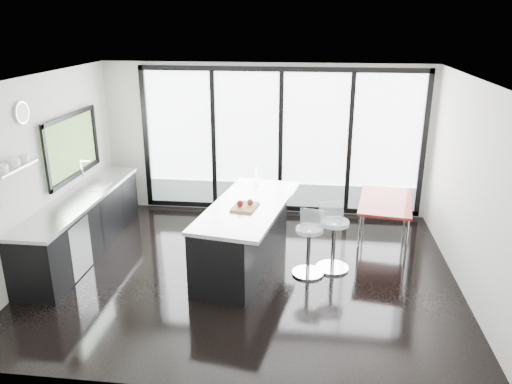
# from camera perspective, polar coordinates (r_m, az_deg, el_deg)

# --- Properties ---
(floor) EXTENTS (6.00, 5.00, 0.00)m
(floor) POSITION_cam_1_polar(r_m,az_deg,el_deg) (7.44, -1.05, -9.12)
(floor) COLOR black
(floor) RESTS_ON ground
(ceiling) EXTENTS (6.00, 5.00, 0.00)m
(ceiling) POSITION_cam_1_polar(r_m,az_deg,el_deg) (6.59, -1.20, 12.83)
(ceiling) COLOR white
(ceiling) RESTS_ON wall_back
(wall_back) EXTENTS (6.00, 0.09, 2.80)m
(wall_back) POSITION_cam_1_polar(r_m,az_deg,el_deg) (9.25, 2.65, 5.08)
(wall_back) COLOR beige
(wall_back) RESTS_ON ground
(wall_front) EXTENTS (6.00, 0.00, 2.80)m
(wall_front) POSITION_cam_1_polar(r_m,az_deg,el_deg) (4.61, -5.42, -8.48)
(wall_front) COLOR beige
(wall_front) RESTS_ON ground
(wall_left) EXTENTS (0.26, 5.00, 2.80)m
(wall_left) POSITION_cam_1_polar(r_m,az_deg,el_deg) (8.04, -22.39, 3.56)
(wall_left) COLOR beige
(wall_left) RESTS_ON ground
(wall_right) EXTENTS (0.00, 5.00, 2.80)m
(wall_right) POSITION_cam_1_polar(r_m,az_deg,el_deg) (7.14, 23.47, 0.19)
(wall_right) COLOR beige
(wall_right) RESTS_ON ground
(counter_cabinets) EXTENTS (0.69, 3.24, 1.36)m
(counter_cabinets) POSITION_cam_1_polar(r_m,az_deg,el_deg) (8.35, -19.22, -3.48)
(counter_cabinets) COLOR black
(counter_cabinets) RESTS_ON floor
(island) EXTENTS (1.40, 2.54, 1.28)m
(island) POSITION_cam_1_polar(r_m,az_deg,el_deg) (7.46, -1.46, -4.78)
(island) COLOR black
(island) RESTS_ON floor
(bar_stool_near) EXTENTS (0.56, 0.56, 0.74)m
(bar_stool_near) POSITION_cam_1_polar(r_m,az_deg,el_deg) (7.26, 6.03, -6.74)
(bar_stool_near) COLOR silver
(bar_stool_near) RESTS_ON floor
(bar_stool_far) EXTENTS (0.62, 0.62, 0.78)m
(bar_stool_far) POSITION_cam_1_polar(r_m,az_deg,el_deg) (7.44, 8.84, -6.01)
(bar_stool_far) COLOR silver
(bar_stool_far) RESTS_ON floor
(red_table) EXTENTS (1.00, 1.51, 0.75)m
(red_table) POSITION_cam_1_polar(r_m,az_deg,el_deg) (8.45, 14.39, -3.33)
(red_table) COLOR maroon
(red_table) RESTS_ON floor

